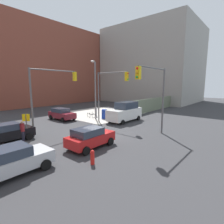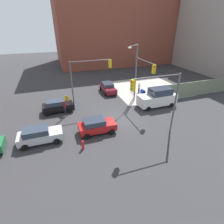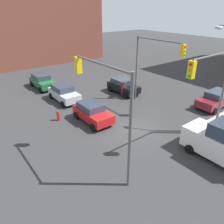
{
  "view_description": "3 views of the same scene",
  "coord_description": "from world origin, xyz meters",
  "px_view_note": "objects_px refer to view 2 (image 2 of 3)",
  "views": [
    {
      "loc": [
        -12.13,
        -11.79,
        5.0
      ],
      "look_at": [
        0.62,
        -1.09,
        2.32
      ],
      "focal_mm": 28.0,
      "sensor_mm": 36.0,
      "label": 1
    },
    {
      "loc": [
        -6.76,
        -17.47,
        10.67
      ],
      "look_at": [
        -1.1,
        -1.34,
        1.87
      ],
      "focal_mm": 28.0,
      "sensor_mm": 36.0,
      "label": 2
    },
    {
      "loc": [
        11.24,
        -10.88,
        9.05
      ],
      "look_at": [
        -0.29,
        -1.92,
        1.94
      ],
      "focal_mm": 35.0,
      "sensor_mm": 36.0,
      "label": 3
    }
  ],
  "objects_px": {
    "hatchback_black": "(57,106)",
    "sedan_maroon": "(108,88)",
    "coupe_silver": "(39,135)",
    "pedestrian_waiting": "(65,107)",
    "smokestack": "(180,32)",
    "mailbox_blue": "(143,94)",
    "traffic_signal_nw_corner": "(88,75)",
    "traffic_signal_se_corner": "(160,95)",
    "fire_hydrant": "(83,145)",
    "coupe_red": "(96,126)",
    "van_white_delivery": "(158,98)",
    "traffic_signal_ne_corner": "(142,74)",
    "bicycle_leaning_on_fence": "(133,92)",
    "bicycle_at_crosswalk": "(56,105)",
    "pedestrian_crossing": "(139,88)",
    "street_lamp_corner": "(135,68)"
  },
  "relations": [
    {
      "from": "smokestack",
      "to": "pedestrian_waiting",
      "type": "relative_size",
      "value": 8.93
    },
    {
      "from": "smokestack",
      "to": "mailbox_blue",
      "type": "xyz_separation_m",
      "value": [
        -25.21,
        -25.0,
        -7.38
      ]
    },
    {
      "from": "traffic_signal_se_corner",
      "to": "bicycle_at_crosswalk",
      "type": "relative_size",
      "value": 3.71
    },
    {
      "from": "pedestrian_crossing",
      "to": "bicycle_leaning_on_fence",
      "type": "bearing_deg",
      "value": -163.21
    },
    {
      "from": "street_lamp_corner",
      "to": "mailbox_blue",
      "type": "bearing_deg",
      "value": -23.86
    },
    {
      "from": "coupe_red",
      "to": "bicycle_leaning_on_fence",
      "type": "relative_size",
      "value": 2.25
    },
    {
      "from": "pedestrian_waiting",
      "to": "van_white_delivery",
      "type": "bearing_deg",
      "value": 113.45
    },
    {
      "from": "fire_hydrant",
      "to": "coupe_red",
      "type": "distance_m",
      "value": 3.03
    },
    {
      "from": "coupe_silver",
      "to": "pedestrian_waiting",
      "type": "xyz_separation_m",
      "value": [
        2.99,
        5.54,
        0.11
      ]
    },
    {
      "from": "coupe_silver",
      "to": "pedestrian_waiting",
      "type": "bearing_deg",
      "value": 61.67
    },
    {
      "from": "traffic_signal_ne_corner",
      "to": "hatchback_black",
      "type": "xyz_separation_m",
      "value": [
        -11.18,
        1.97,
        -3.75
      ]
    },
    {
      "from": "fire_hydrant",
      "to": "coupe_red",
      "type": "xyz_separation_m",
      "value": [
        1.94,
        2.29,
        0.36
      ]
    },
    {
      "from": "hatchback_black",
      "to": "traffic_signal_se_corner",
      "type": "bearing_deg",
      "value": -44.7
    },
    {
      "from": "traffic_signal_ne_corner",
      "to": "bicycle_leaning_on_fence",
      "type": "distance_m",
      "value": 6.31
    },
    {
      "from": "traffic_signal_nw_corner",
      "to": "hatchback_black",
      "type": "distance_m",
      "value": 5.73
    },
    {
      "from": "van_white_delivery",
      "to": "traffic_signal_ne_corner",
      "type": "bearing_deg",
      "value": 159.22
    },
    {
      "from": "fire_hydrant",
      "to": "coupe_silver",
      "type": "relative_size",
      "value": 0.22
    },
    {
      "from": "pedestrian_waiting",
      "to": "bicycle_at_crosswalk",
      "type": "height_order",
      "value": "pedestrian_waiting"
    },
    {
      "from": "sedan_maroon",
      "to": "bicycle_leaning_on_fence",
      "type": "distance_m",
      "value": 4.28
    },
    {
      "from": "street_lamp_corner",
      "to": "bicycle_at_crosswalk",
      "type": "xyz_separation_m",
      "value": [
        -11.71,
        0.43,
        -4.35
      ]
    },
    {
      "from": "coupe_red",
      "to": "bicycle_at_crosswalk",
      "type": "distance_m",
      "value": 8.76
    },
    {
      "from": "smokestack",
      "to": "traffic_signal_ne_corner",
      "type": "relative_size",
      "value": 2.5
    },
    {
      "from": "traffic_signal_nw_corner",
      "to": "traffic_signal_se_corner",
      "type": "relative_size",
      "value": 1.0
    },
    {
      "from": "mailbox_blue",
      "to": "van_white_delivery",
      "type": "distance_m",
      "value": 3.29
    },
    {
      "from": "traffic_signal_se_corner",
      "to": "coupe_silver",
      "type": "xyz_separation_m",
      "value": [
        -11.33,
        2.76,
        -3.77
      ]
    },
    {
      "from": "smokestack",
      "to": "traffic_signal_nw_corner",
      "type": "distance_m",
      "value": 42.49
    },
    {
      "from": "sedan_maroon",
      "to": "pedestrian_waiting",
      "type": "xyz_separation_m",
      "value": [
        -7.67,
        -5.44,
        0.11
      ]
    },
    {
      "from": "traffic_signal_se_corner",
      "to": "fire_hydrant",
      "type": "bearing_deg",
      "value": 177.72
    },
    {
      "from": "coupe_silver",
      "to": "coupe_red",
      "type": "relative_size",
      "value": 1.06
    },
    {
      "from": "mailbox_blue",
      "to": "bicycle_at_crosswalk",
      "type": "height_order",
      "value": "mailbox_blue"
    },
    {
      "from": "traffic_signal_se_corner",
      "to": "pedestrian_crossing",
      "type": "bearing_deg",
      "value": 70.33
    },
    {
      "from": "coupe_silver",
      "to": "hatchback_black",
      "type": "distance_m",
      "value": 6.71
    },
    {
      "from": "smokestack",
      "to": "coupe_red",
      "type": "distance_m",
      "value": 47.53
    },
    {
      "from": "smokestack",
      "to": "pedestrian_crossing",
      "type": "relative_size",
      "value": 9.55
    },
    {
      "from": "traffic_signal_ne_corner",
      "to": "bicycle_leaning_on_fence",
      "type": "xyz_separation_m",
      "value": [
        1.1,
        4.53,
        -4.25
      ]
    },
    {
      "from": "hatchback_black",
      "to": "sedan_maroon",
      "type": "bearing_deg",
      "value": 28.29
    },
    {
      "from": "traffic_signal_se_corner",
      "to": "van_white_delivery",
      "type": "relative_size",
      "value": 1.2
    },
    {
      "from": "mailbox_blue",
      "to": "hatchback_black",
      "type": "bearing_deg",
      "value": -178.37
    },
    {
      "from": "bicycle_leaning_on_fence",
      "to": "coupe_silver",
      "type": "bearing_deg",
      "value": -148.15
    },
    {
      "from": "sedan_maroon",
      "to": "bicycle_at_crosswalk",
      "type": "bearing_deg",
      "value": -159.53
    },
    {
      "from": "smokestack",
      "to": "van_white_delivery",
      "type": "xyz_separation_m",
      "value": [
        -24.62,
        -28.2,
        -6.86
      ]
    },
    {
      "from": "pedestrian_waiting",
      "to": "fire_hydrant",
      "type": "bearing_deg",
      "value": 38.2
    },
    {
      "from": "traffic_signal_ne_corner",
      "to": "coupe_red",
      "type": "height_order",
      "value": "traffic_signal_ne_corner"
    },
    {
      "from": "coupe_silver",
      "to": "bicycle_at_crosswalk",
      "type": "height_order",
      "value": "coupe_silver"
    },
    {
      "from": "sedan_maroon",
      "to": "street_lamp_corner",
      "type": "bearing_deg",
      "value": -50.38
    },
    {
      "from": "bicycle_at_crosswalk",
      "to": "pedestrian_waiting",
      "type": "bearing_deg",
      "value": -65.48
    },
    {
      "from": "traffic_signal_nw_corner",
      "to": "bicycle_at_crosswalk",
      "type": "distance_m",
      "value": 6.33
    },
    {
      "from": "traffic_signal_se_corner",
      "to": "traffic_signal_ne_corner",
      "type": "height_order",
      "value": "same"
    },
    {
      "from": "bicycle_leaning_on_fence",
      "to": "smokestack",
      "type": "bearing_deg",
      "value": 41.46
    },
    {
      "from": "traffic_signal_nw_corner",
      "to": "coupe_red",
      "type": "height_order",
      "value": "traffic_signal_nw_corner"
    }
  ]
}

